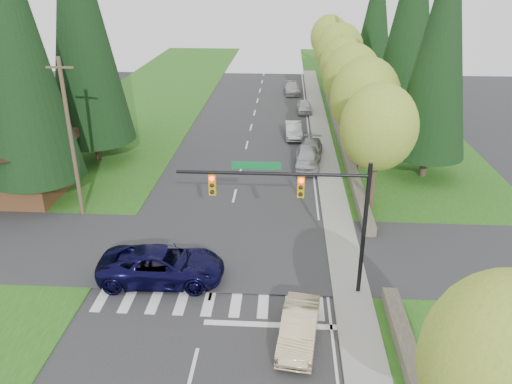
# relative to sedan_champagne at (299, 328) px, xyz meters

# --- Properties ---
(ground) EXTENTS (120.00, 120.00, 0.00)m
(ground) POSITION_rel_sedan_champagne_xyz_m (-4.23, -0.85, -0.70)
(ground) COLOR #28282B
(ground) RESTS_ON ground
(grass_east) EXTENTS (14.00, 110.00, 0.06)m
(grass_east) POSITION_rel_sedan_champagne_xyz_m (8.77, 19.15, -0.67)
(grass_east) COLOR #235215
(grass_east) RESTS_ON ground
(grass_west) EXTENTS (14.00, 110.00, 0.06)m
(grass_west) POSITION_rel_sedan_champagne_xyz_m (-17.23, 19.15, -0.67)
(grass_west) COLOR #235215
(grass_west) RESTS_ON ground
(cross_street) EXTENTS (120.00, 8.00, 0.10)m
(cross_street) POSITION_rel_sedan_champagne_xyz_m (-4.23, 7.15, -0.70)
(cross_street) COLOR #28282B
(cross_street) RESTS_ON ground
(sidewalk_east) EXTENTS (1.80, 80.00, 0.13)m
(sidewalk_east) POSITION_rel_sedan_champagne_xyz_m (2.67, 21.15, -0.63)
(sidewalk_east) COLOR gray
(sidewalk_east) RESTS_ON ground
(curb_east) EXTENTS (0.20, 80.00, 0.13)m
(curb_east) POSITION_rel_sedan_champagne_xyz_m (1.82, 21.15, -0.63)
(curb_east) COLOR gray
(curb_east) RESTS_ON ground
(stone_wall_north) EXTENTS (0.70, 40.00, 0.70)m
(stone_wall_north) POSITION_rel_sedan_champagne_xyz_m (4.37, 29.15, -0.35)
(stone_wall_north) COLOR #4C4438
(stone_wall_north) RESTS_ON ground
(traffic_signal) EXTENTS (8.70, 0.37, 6.80)m
(traffic_signal) POSITION_rel_sedan_champagne_xyz_m (0.14, 3.65, 4.29)
(traffic_signal) COLOR black
(traffic_signal) RESTS_ON ground
(brown_building) EXTENTS (8.40, 8.40, 5.40)m
(brown_building) POSITION_rel_sedan_champagne_xyz_m (-19.23, 14.15, 2.44)
(brown_building) COLOR #4C2D19
(brown_building) RESTS_ON ground
(utility_pole) EXTENTS (1.60, 0.24, 10.00)m
(utility_pole) POSITION_rel_sedan_champagne_xyz_m (-13.73, 11.15, 4.45)
(utility_pole) COLOR #473828
(utility_pole) RESTS_ON ground
(decid_tree_0) EXTENTS (4.80, 4.80, 8.37)m
(decid_tree_0) POSITION_rel_sedan_champagne_xyz_m (4.97, 13.15, 4.90)
(decid_tree_0) COLOR #38281C
(decid_tree_0) RESTS_ON ground
(decid_tree_1) EXTENTS (5.20, 5.20, 8.80)m
(decid_tree_1) POSITION_rel_sedan_champagne_xyz_m (5.07, 20.15, 5.10)
(decid_tree_1) COLOR #38281C
(decid_tree_1) RESTS_ON ground
(decid_tree_2) EXTENTS (5.00, 5.00, 8.82)m
(decid_tree_2) POSITION_rel_sedan_champagne_xyz_m (4.87, 27.15, 5.23)
(decid_tree_2) COLOR #38281C
(decid_tree_2) RESTS_ON ground
(decid_tree_3) EXTENTS (5.00, 5.00, 8.55)m
(decid_tree_3) POSITION_rel_sedan_champagne_xyz_m (4.97, 34.15, 4.97)
(decid_tree_3) COLOR #38281C
(decid_tree_3) RESTS_ON ground
(decid_tree_4) EXTENTS (5.40, 5.40, 9.18)m
(decid_tree_4) POSITION_rel_sedan_champagne_xyz_m (5.07, 41.15, 5.37)
(decid_tree_4) COLOR #38281C
(decid_tree_4) RESTS_ON ground
(decid_tree_5) EXTENTS (4.80, 4.80, 8.30)m
(decid_tree_5) POSITION_rel_sedan_champagne_xyz_m (4.87, 48.15, 4.84)
(decid_tree_5) COLOR #38281C
(decid_tree_5) RESTS_ON ground
(decid_tree_6) EXTENTS (5.20, 5.20, 8.86)m
(decid_tree_6) POSITION_rel_sedan_champagne_xyz_m (4.97, 55.15, 5.17)
(decid_tree_6) COLOR #38281C
(decid_tree_6) RESTS_ON ground
(decid_tree_south) EXTENTS (4.60, 4.60, 7.92)m
(decid_tree_south) POSITION_rel_sedan_champagne_xyz_m (5.07, -6.85, 4.57)
(decid_tree_south) COLOR #38281C
(decid_tree_south) RESTS_ON ground
(conifer_w_a) EXTENTS (6.12, 6.12, 19.80)m
(conifer_w_a) POSITION_rel_sedan_champagne_xyz_m (-17.23, 13.15, 10.10)
(conifer_w_a) COLOR #38281C
(conifer_w_a) RESTS_ON ground
(conifer_w_b) EXTENTS (5.44, 5.44, 17.80)m
(conifer_w_b) POSITION_rel_sedan_champagne_xyz_m (-20.23, 17.15, 9.09)
(conifer_w_b) COLOR #38281C
(conifer_w_b) RESTS_ON ground
(conifer_w_c) EXTENTS (6.46, 6.46, 20.80)m
(conifer_w_c) POSITION_rel_sedan_champagne_xyz_m (-16.23, 21.15, 10.60)
(conifer_w_c) COLOR #38281C
(conifer_w_c) RESTS_ON ground
(conifer_w_e) EXTENTS (5.78, 5.78, 18.80)m
(conifer_w_e) POSITION_rel_sedan_champagne_xyz_m (-18.23, 27.15, 9.60)
(conifer_w_e) COLOR #38281C
(conifer_w_e) RESTS_ON ground
(conifer_e_a) EXTENTS (5.44, 5.44, 17.80)m
(conifer_e_a) POSITION_rel_sedan_champagne_xyz_m (9.77, 19.15, 9.09)
(conifer_e_a) COLOR #38281C
(conifer_e_a) RESTS_ON ground
(conifer_e_b) EXTENTS (6.12, 6.12, 19.80)m
(conifer_e_b) POSITION_rel_sedan_champagne_xyz_m (10.77, 33.15, 10.10)
(conifer_e_b) COLOR #38281C
(conifer_e_b) RESTS_ON ground
(conifer_e_c) EXTENTS (5.10, 5.10, 16.80)m
(conifer_e_c) POSITION_rel_sedan_champagne_xyz_m (9.77, 47.15, 8.59)
(conifer_e_c) COLOR #38281C
(conifer_e_c) RESTS_ON ground
(sedan_champagne) EXTENTS (2.00, 4.38, 1.39)m
(sedan_champagne) POSITION_rel_sedan_champagne_xyz_m (0.00, 0.00, 0.00)
(sedan_champagne) COLOR beige
(sedan_champagne) RESTS_ON ground
(suv_navy) EXTENTS (6.40, 3.15, 1.75)m
(suv_navy) POSITION_rel_sedan_champagne_xyz_m (-6.83, 4.15, 0.18)
(suv_navy) COLOR black
(suv_navy) RESTS_ON ground
(parked_car_a) EXTENTS (2.11, 4.85, 1.63)m
(parked_car_a) POSITION_rel_sedan_champagne_xyz_m (1.01, 20.34, 0.12)
(parked_car_a) COLOR #B0B0B5
(parked_car_a) RESTS_ON ground
(parked_car_b) EXTENTS (2.39, 4.74, 1.32)m
(parked_car_b) POSITION_rel_sedan_champagne_xyz_m (1.37, 22.89, -0.04)
(parked_car_b) COLOR gray
(parked_car_b) RESTS_ON ground
(parked_car_c) EXTENTS (1.69, 4.31, 1.40)m
(parked_car_c) POSITION_rel_sedan_champagne_xyz_m (-0.03, 28.15, 0.00)
(parked_car_c) COLOR #B2B2B7
(parked_car_c) RESTS_ON ground
(parked_car_d) EXTENTS (1.68, 3.87, 1.30)m
(parked_car_d) POSITION_rel_sedan_champagne_xyz_m (1.26, 37.18, -0.05)
(parked_car_d) COLOR silver
(parked_car_d) RESTS_ON ground
(parked_car_e) EXTENTS (2.03, 4.61, 1.32)m
(parked_car_e) POSITION_rel_sedan_champagne_xyz_m (-0.03, 46.06, -0.04)
(parked_car_e) COLOR #ADADB2
(parked_car_e) RESTS_ON ground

